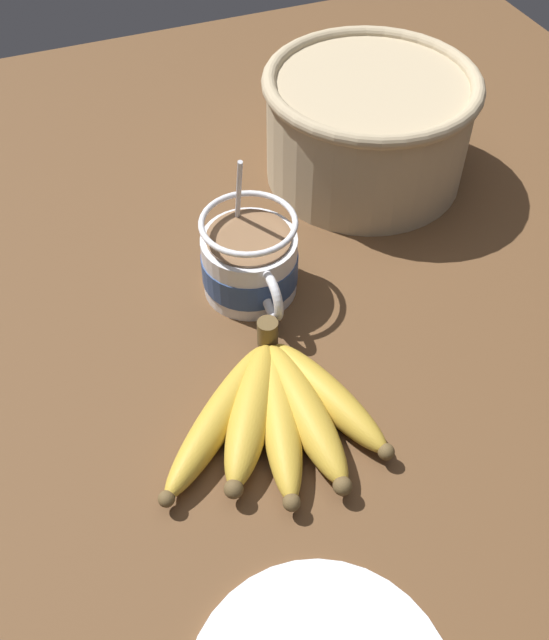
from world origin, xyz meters
The scene contains 4 objects.
table centered at (0.00, 0.00, 1.79)cm, with size 129.63×129.63×3.59cm.
coffee_mug centered at (-5.76, 1.40, 7.31)cm, with size 13.15×9.83×14.74cm.
banana_bunch centered at (10.74, -2.22, 5.29)cm, with size 18.54×20.88×4.05cm.
woven_basket centered at (-19.35, 21.04, 10.53)cm, with size 24.72×24.72×13.13cm.
Camera 1 is at (43.83, -15.43, 56.90)cm, focal length 40.00 mm.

